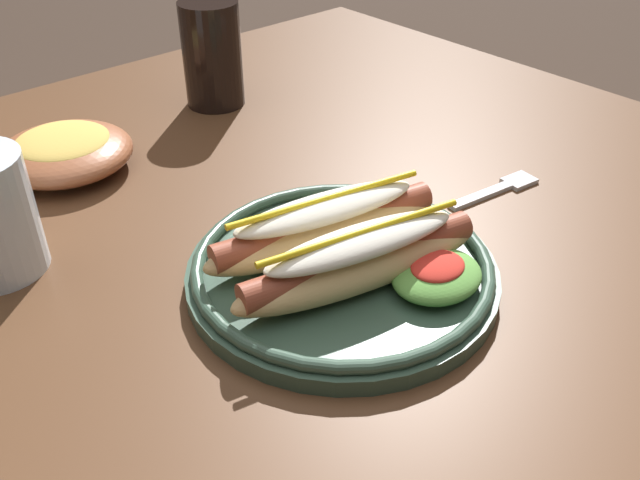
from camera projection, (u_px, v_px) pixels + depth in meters
name	position (u px, v px, depth m)	size (l,w,h in m)	color
dining_table	(237.00, 337.00, 0.69)	(1.31, 1.10, 0.74)	#51331E
hot_dog_plate	(346.00, 259.00, 0.61)	(0.28, 0.28, 0.08)	#334C3D
fork	(499.00, 189.00, 0.75)	(0.12, 0.04, 0.00)	silver
soda_cup	(212.00, 54.00, 0.91)	(0.08, 0.08, 0.14)	black
side_bowl	(64.00, 151.00, 0.78)	(0.15, 0.15, 0.05)	brown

